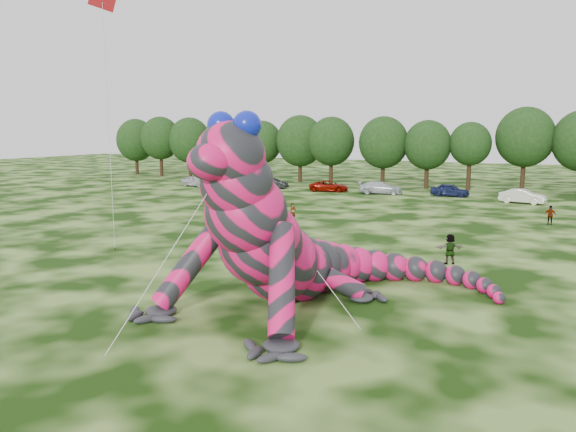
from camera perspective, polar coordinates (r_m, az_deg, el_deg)
The scene contains 24 objects.
ground at distance 21.99m, azimuth -6.88°, elevation -11.88°, with size 240.00×240.00×0.00m, color #16330A.
inflatable_gecko at distance 25.36m, azimuth 0.77°, elevation 0.86°, with size 14.27×16.95×8.48m, color #E5115E, non-canonical shape.
flying_kite at distance 35.11m, azimuth -18.26°, elevation 18.38°, with size 2.57×2.64×15.57m.
tree_0 at distance 100.92m, azimuth -15.16°, elevation 6.82°, with size 6.91×6.22×9.51m, color black, non-canonical shape.
tree_1 at distance 96.06m, azimuth -12.80°, elevation 6.91°, with size 6.74×6.07×9.81m, color black, non-canonical shape.
tree_2 at distance 93.43m, azimuth -9.94°, elevation 6.89°, with size 7.04×6.34×9.64m, color black, non-canonical shape.
tree_3 at distance 87.96m, azimuth -6.67°, elevation 6.79°, with size 5.81×5.23×9.44m, color black, non-canonical shape.
tree_4 at distance 86.33m, azimuth -2.65°, elevation 6.67°, with size 6.22×5.60×9.06m, color black, non-canonical shape.
tree_5 at distance 83.18m, azimuth 1.25°, elevation 6.85°, with size 7.16×6.44×9.80m, color black, non-canonical shape.
tree_6 at distance 79.42m, azimuth 4.41°, elevation 6.63°, with size 6.52×5.86×9.49m, color black, non-canonical shape.
tree_7 at distance 77.15m, azimuth 9.66°, elevation 6.46°, with size 6.68×6.01×9.48m, color black, non-canonical shape.
tree_8 at distance 75.93m, azimuth 13.97°, elevation 6.09°, with size 6.14×5.53×8.94m, color black, non-canonical shape.
tree_9 at distance 75.41m, azimuth 17.97°, elevation 5.80°, with size 5.27×4.74×8.68m, color black, non-canonical shape.
tree_10 at distance 76.02m, azimuth 22.89°, elevation 6.25°, with size 7.09×6.38×10.50m, color black, non-canonical shape.
car_0 at distance 77.88m, azimuth -9.40°, elevation 3.52°, with size 1.68×4.18×1.42m, color silver.
car_1 at distance 74.27m, azimuth -1.55°, elevation 3.35°, with size 1.42×4.08×1.34m, color black.
car_2 at distance 70.51m, azimuth 4.22°, elevation 3.05°, with size 2.28×4.94×1.37m, color #810B02.
car_3 at distance 68.79m, azimuth 9.37°, elevation 2.86°, with size 2.11×5.19×1.51m, color silver.
car_4 at distance 67.87m, azimuth 16.14°, elevation 2.55°, with size 1.77×4.39×1.50m, color #151D47.
car_5 at distance 63.95m, azimuth 22.72°, elevation 1.86°, with size 1.60×4.59×1.51m, color silver.
spectator_0 at distance 47.12m, azimuth 0.50°, elevation 0.35°, with size 0.59×0.39×1.61m, color gray.
spectator_4 at distance 60.22m, azimuth -7.61°, elevation 2.13°, with size 0.80×0.52×1.64m, color gray.
spectator_3 at distance 50.57m, azimuth 25.07°, elevation 0.08°, with size 0.93×0.39×1.59m, color gray.
spectator_5 at distance 33.84m, azimuth 16.12°, elevation -3.23°, with size 1.64×0.52×1.77m, color gray.
Camera 1 is at (11.14, -17.31, 7.75)m, focal length 35.00 mm.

